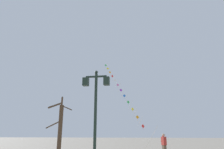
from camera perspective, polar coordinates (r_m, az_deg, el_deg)
The scene contains 4 objects.
twin_lantern_lamp_post at distance 9.76m, azimuth -4.63°, elevation -7.03°, with size 1.33×0.28×4.71m.
kite_train at distance 25.35m, azimuth 2.78°, elevation -4.85°, with size 7.13×13.61×12.77m.
kite_flyer at distance 16.27m, azimuth 14.50°, elevation -18.70°, with size 0.41×0.62×1.71m.
bare_tree at distance 15.55m, azimuth -14.55°, elevation -14.30°, with size 1.94×2.35×4.39m.
Camera 1 is at (-0.13, -0.01, 1.68)m, focal length 32.34 mm.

